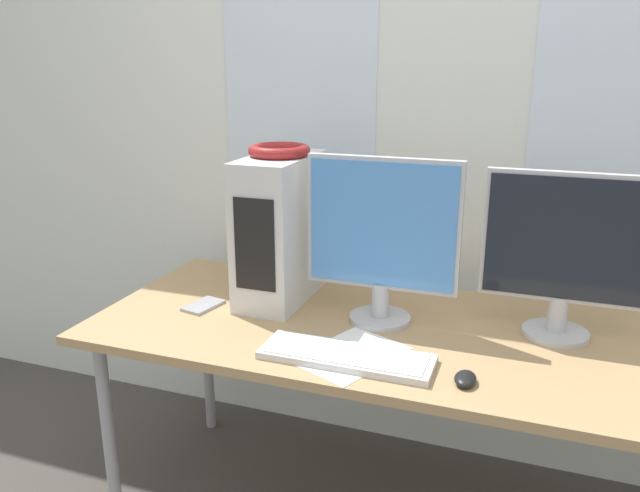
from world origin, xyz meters
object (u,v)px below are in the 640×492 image
object	(u,v)px
headphones	(279,150)
cell_phone	(203,306)
pc_tower	(281,229)
monitor_right_near	(565,251)
monitor_main	(382,236)
keyboard	(346,356)
mouse	(465,379)

from	to	relation	value
headphones	cell_phone	bearing A→B (deg)	-139.78
pc_tower	headphones	world-z (taller)	headphones
headphones	monitor_right_near	xyz separation A→B (m)	(0.87, -0.02, -0.24)
monitor_main	keyboard	xyz separation A→B (m)	(-0.02, -0.28, -0.26)
monitor_right_near	cell_phone	world-z (taller)	monitor_right_near
mouse	cell_phone	world-z (taller)	mouse
pc_tower	keyboard	distance (m)	0.55
headphones	keyboard	world-z (taller)	headphones
pc_tower	cell_phone	xyz separation A→B (m)	(-0.20, -0.17, -0.23)
keyboard	headphones	bearing A→B (deg)	133.06
keyboard	mouse	world-z (taller)	mouse
cell_phone	keyboard	bearing A→B (deg)	-8.17
pc_tower	keyboard	bearing A→B (deg)	-46.88
mouse	pc_tower	bearing A→B (deg)	149.63
pc_tower	monitor_main	distance (m)	0.37
headphones	keyboard	distance (m)	0.70
monitor_right_near	mouse	distance (m)	0.49
monitor_right_near	keyboard	xyz separation A→B (m)	(-0.52, -0.35, -0.25)
mouse	keyboard	bearing A→B (deg)	176.67
mouse	headphones	bearing A→B (deg)	149.57
monitor_main	mouse	size ratio (longest dim) A/B	6.09
headphones	monitor_main	xyz separation A→B (m)	(0.36, -0.09, -0.22)
pc_tower	monitor_right_near	distance (m)	0.87
pc_tower	headphones	bearing A→B (deg)	90.00
headphones	mouse	xyz separation A→B (m)	(0.66, -0.39, -0.48)
monitor_main	mouse	world-z (taller)	monitor_main
pc_tower	cell_phone	bearing A→B (deg)	-139.92
monitor_main	cell_phone	world-z (taller)	monitor_main
monitor_main	keyboard	world-z (taller)	monitor_main
monitor_main	pc_tower	bearing A→B (deg)	166.85
monitor_main	mouse	xyz separation A→B (m)	(0.30, -0.30, -0.26)
pc_tower	headphones	xyz separation A→B (m)	(-0.00, 0.00, 0.26)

